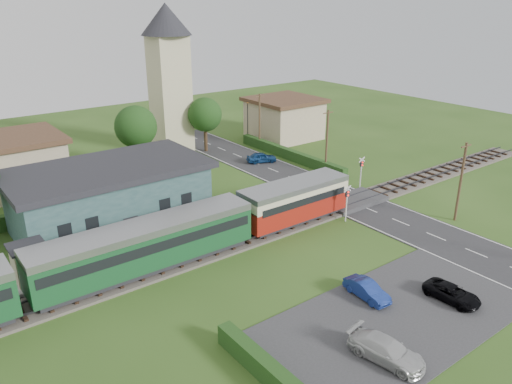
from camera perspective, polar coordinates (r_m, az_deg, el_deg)
ground at (r=40.25m, az=3.47°, el=-5.46°), size 120.00×120.00×0.00m
railway_track at (r=41.58m, az=1.68°, el=-4.34°), size 76.00×3.20×0.49m
road at (r=46.81m, az=12.83°, el=-1.97°), size 6.00×70.00×0.05m
car_park at (r=32.31m, az=15.66°, el=-13.61°), size 17.00×9.00×0.08m
crossing_deck at (r=47.92m, az=11.05°, el=-1.00°), size 6.20×3.40×0.45m
platform at (r=39.36m, az=-12.83°, el=-6.29°), size 30.00×3.00×0.45m
equipment_hut at (r=36.66m, az=-24.47°, el=-7.29°), size 2.30×2.30×2.55m
station_building at (r=43.30m, az=-16.35°, el=-0.44°), size 16.00×9.00×5.30m
train at (r=34.49m, az=-17.22°, el=-7.25°), size 43.20×2.90×3.40m
church_tower at (r=62.59m, az=-9.96°, el=13.79°), size 6.00×6.00×17.60m
house_west at (r=55.00m, az=-26.65°, el=2.84°), size 10.80×8.80×5.50m
house_east at (r=68.91m, az=3.25°, el=8.46°), size 8.80×8.80×5.50m
hedge_carpark at (r=26.35m, az=2.10°, el=-20.37°), size 0.80×9.00×1.20m
hedge_roadside at (r=59.95m, az=3.91°, el=4.30°), size 0.80×18.00×1.20m
hedge_station at (r=48.02m, az=-18.09°, el=-1.10°), size 22.00×0.80×1.30m
tree_b at (r=56.12m, az=-13.57°, el=7.24°), size 4.60×4.60×7.34m
tree_c at (r=62.41m, az=-5.87°, el=8.77°), size 4.20×4.20×6.78m
utility_pole_b at (r=45.66m, az=22.36°, el=1.17°), size 1.40×0.22×7.00m
utility_pole_c at (r=54.92m, az=8.10°, el=5.83°), size 1.40×0.22×7.00m
utility_pole_d at (r=63.64m, az=0.41°, el=8.18°), size 1.40×0.22×7.00m
crossing_signal_near at (r=43.22m, az=10.35°, el=-0.72°), size 0.84×0.28×3.28m
crossing_signal_far at (r=51.30m, az=11.95°, el=2.72°), size 0.84×0.28×3.28m
streetlamp_east at (r=68.73m, az=-0.96°, el=8.67°), size 0.30×0.30×5.15m
car_on_road at (r=58.56m, az=0.64°, el=3.98°), size 3.75×2.63×1.19m
car_park_blue at (r=33.36m, az=12.55°, el=-10.86°), size 1.41×3.43×1.10m
car_park_silver at (r=28.56m, az=14.68°, el=-17.09°), size 2.47×4.50×1.24m
car_park_dark at (r=34.68m, az=21.50°, el=-10.72°), size 1.80×3.66×1.00m
pedestrian_near at (r=41.66m, az=-4.12°, el=-2.36°), size 0.71×0.47×1.93m
pedestrian_far at (r=36.67m, az=-22.44°, el=-7.76°), size 0.66×0.83×1.68m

